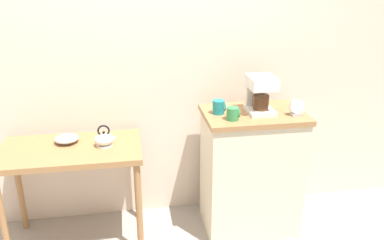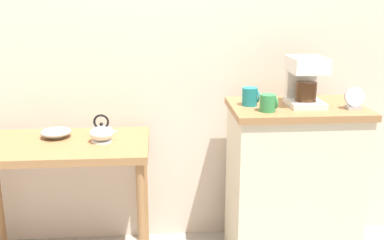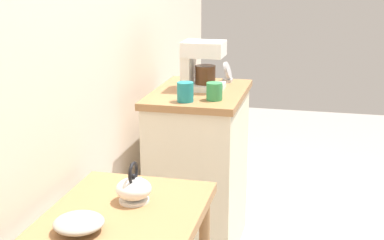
{
  "view_description": "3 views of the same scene",
  "coord_description": "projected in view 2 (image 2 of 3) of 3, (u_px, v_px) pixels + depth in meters",
  "views": [
    {
      "loc": [
        -0.15,
        -2.55,
        1.9
      ],
      "look_at": [
        0.26,
        -0.04,
        0.92
      ],
      "focal_mm": 37.72,
      "sensor_mm": 36.0,
      "label": 1
    },
    {
      "loc": [
        -0.03,
        -2.29,
        1.5
      ],
      "look_at": [
        0.15,
        -0.01,
        0.87
      ],
      "focal_mm": 41.93,
      "sensor_mm": 36.0,
      "label": 2
    },
    {
      "loc": [
        -2.02,
        -0.61,
        1.57
      ],
      "look_at": [
        0.33,
        -0.05,
        0.88
      ],
      "focal_mm": 50.03,
      "sensor_mm": 36.0,
      "label": 3
    }
  ],
  "objects": [
    {
      "name": "mug_tall_green",
      "position": [
        268.0,
        103.0,
        2.26
      ],
      "size": [
        0.09,
        0.08,
        0.09
      ],
      "color": "#338C4C",
      "rests_on": "kitchen_counter"
    },
    {
      "name": "table_clock",
      "position": [
        354.0,
        99.0,
        2.31
      ],
      "size": [
        0.1,
        0.05,
        0.12
      ],
      "color": "#B2B5BA",
      "rests_on": "kitchen_counter"
    },
    {
      "name": "bowl_stoneware",
      "position": [
        56.0,
        132.0,
        2.45
      ],
      "size": [
        0.17,
        0.17,
        0.05
      ],
      "color": "#9E998C",
      "rests_on": "wooden_table"
    },
    {
      "name": "back_wall",
      "position": [
        179.0,
        14.0,
        2.61
      ],
      "size": [
        4.4,
        0.1,
        2.8
      ],
      "primitive_type": "cube",
      "color": "beige",
      "rests_on": "ground_plane"
    },
    {
      "name": "coffee_maker",
      "position": [
        305.0,
        79.0,
        2.38
      ],
      "size": [
        0.18,
        0.22,
        0.26
      ],
      "color": "white",
      "rests_on": "kitchen_counter"
    },
    {
      "name": "mug_dark_teal",
      "position": [
        250.0,
        97.0,
        2.39
      ],
      "size": [
        0.09,
        0.08,
        0.1
      ],
      "color": "teal",
      "rests_on": "kitchen_counter"
    },
    {
      "name": "teakettle",
      "position": [
        102.0,
        133.0,
        2.37
      ],
      "size": [
        0.16,
        0.13,
        0.15
      ],
      "color": "white",
      "rests_on": "wooden_table"
    },
    {
      "name": "wooden_table",
      "position": [
        60.0,
        160.0,
        2.4
      ],
      "size": [
        0.95,
        0.53,
        0.75
      ],
      "color": "#9E7044",
      "rests_on": "ground_plane"
    },
    {
      "name": "kitchen_counter",
      "position": [
        291.0,
        185.0,
        2.53
      ],
      "size": [
        0.71,
        0.48,
        0.94
      ],
      "color": "beige",
      "rests_on": "ground_plane"
    }
  ]
}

